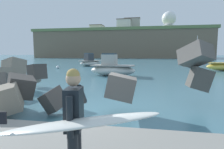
{
  "coord_description": "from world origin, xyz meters",
  "views": [
    {
      "loc": [
        1.62,
        -6.75,
        2.23
      ],
      "look_at": [
        0.31,
        0.5,
        1.4
      ],
      "focal_mm": 30.68,
      "sensor_mm": 36.0,
      "label": 1
    }
  ],
  "objects_px": {
    "boat_near_right": "(195,61)",
    "station_building_east": "(132,24)",
    "boat_near_left": "(112,68)",
    "station_building_central": "(97,29)",
    "radar_dome": "(169,21)",
    "boat_mid_left": "(90,62)",
    "station_building_west": "(124,24)",
    "mooring_buoy_inner": "(58,67)",
    "surfer_with_board": "(75,122)"
  },
  "relations": [
    {
      "from": "station_building_central",
      "to": "boat_mid_left",
      "type": "bearing_deg",
      "value": -76.44
    },
    {
      "from": "boat_near_right",
      "to": "station_building_west",
      "type": "xyz_separation_m",
      "value": [
        -20.67,
        43.81,
        14.6
      ]
    },
    {
      "from": "boat_near_left",
      "to": "station_building_central",
      "type": "height_order",
      "value": "station_building_central"
    },
    {
      "from": "mooring_buoy_inner",
      "to": "station_building_east",
      "type": "distance_m",
      "value": 68.39
    },
    {
      "from": "boat_near_right",
      "to": "radar_dome",
      "type": "bearing_deg",
      "value": 89.75
    },
    {
      "from": "boat_near_left",
      "to": "mooring_buoy_inner",
      "type": "bearing_deg",
      "value": 142.61
    },
    {
      "from": "mooring_buoy_inner",
      "to": "radar_dome",
      "type": "relative_size",
      "value": 0.04
    },
    {
      "from": "surfer_with_board",
      "to": "mooring_buoy_inner",
      "type": "xyz_separation_m",
      "value": [
        -11.6,
        23.14,
        -1.06
      ]
    },
    {
      "from": "surfer_with_board",
      "to": "station_building_central",
      "type": "relative_size",
      "value": 0.28
    },
    {
      "from": "boat_near_right",
      "to": "mooring_buoy_inner",
      "type": "relative_size",
      "value": 13.47
    },
    {
      "from": "boat_mid_left",
      "to": "station_building_east",
      "type": "distance_m",
      "value": 62.04
    },
    {
      "from": "boat_near_left",
      "to": "mooring_buoy_inner",
      "type": "relative_size",
      "value": 10.66
    },
    {
      "from": "station_building_central",
      "to": "station_building_east",
      "type": "xyz_separation_m",
      "value": [
        19.68,
        -10.45,
        0.66
      ]
    },
    {
      "from": "boat_near_right",
      "to": "radar_dome",
      "type": "xyz_separation_m",
      "value": [
        0.25,
        57.32,
        17.6
      ]
    },
    {
      "from": "station_building_east",
      "to": "surfer_with_board",
      "type": "bearing_deg",
      "value": -86.17
    },
    {
      "from": "boat_near_right",
      "to": "station_building_west",
      "type": "height_order",
      "value": "station_building_west"
    },
    {
      "from": "mooring_buoy_inner",
      "to": "station_building_central",
      "type": "distance_m",
      "value": 79.5
    },
    {
      "from": "radar_dome",
      "to": "station_building_central",
      "type": "distance_m",
      "value": 37.34
    },
    {
      "from": "boat_near_left",
      "to": "station_building_central",
      "type": "relative_size",
      "value": 0.61
    },
    {
      "from": "surfer_with_board",
      "to": "station_building_central",
      "type": "bearing_deg",
      "value": 104.4
    },
    {
      "from": "station_building_central",
      "to": "station_building_east",
      "type": "distance_m",
      "value": 22.3
    },
    {
      "from": "boat_near_right",
      "to": "station_building_west",
      "type": "relative_size",
      "value": 0.92
    },
    {
      "from": "surfer_with_board",
      "to": "radar_dome",
      "type": "height_order",
      "value": "radar_dome"
    },
    {
      "from": "boat_near_right",
      "to": "boat_mid_left",
      "type": "distance_m",
      "value": 23.61
    },
    {
      "from": "radar_dome",
      "to": "station_building_east",
      "type": "distance_m",
      "value": 20.25
    },
    {
      "from": "boat_near_right",
      "to": "station_building_central",
      "type": "bearing_deg",
      "value": 122.54
    },
    {
      "from": "station_building_west",
      "to": "station_building_central",
      "type": "height_order",
      "value": "station_building_west"
    },
    {
      "from": "station_building_west",
      "to": "boat_near_left",
      "type": "bearing_deg",
      "value": -84.26
    },
    {
      "from": "boat_mid_left",
      "to": "station_building_central",
      "type": "distance_m",
      "value": 74.02
    },
    {
      "from": "surfer_with_board",
      "to": "boat_near_left",
      "type": "bearing_deg",
      "value": 98.4
    },
    {
      "from": "station_building_east",
      "to": "radar_dome",
      "type": "bearing_deg",
      "value": 29.36
    },
    {
      "from": "mooring_buoy_inner",
      "to": "station_building_central",
      "type": "relative_size",
      "value": 0.06
    },
    {
      "from": "boat_near_right",
      "to": "mooring_buoy_inner",
      "type": "distance_m",
      "value": 29.68
    },
    {
      "from": "boat_near_left",
      "to": "station_building_east",
      "type": "height_order",
      "value": "station_building_east"
    },
    {
      "from": "boat_near_left",
      "to": "station_building_east",
      "type": "relative_size",
      "value": 0.64
    },
    {
      "from": "boat_near_left",
      "to": "radar_dome",
      "type": "height_order",
      "value": "radar_dome"
    },
    {
      "from": "radar_dome",
      "to": "boat_near_right",
      "type": "bearing_deg",
      "value": -90.25
    },
    {
      "from": "boat_near_right",
      "to": "station_building_east",
      "type": "bearing_deg",
      "value": 109.99
    },
    {
      "from": "surfer_with_board",
      "to": "boat_near_right",
      "type": "bearing_deg",
      "value": 74.97
    },
    {
      "from": "boat_mid_left",
      "to": "station_building_west",
      "type": "bearing_deg",
      "value": 90.76
    },
    {
      "from": "boat_near_left",
      "to": "station_building_central",
      "type": "xyz_separation_m",
      "value": [
        -23.3,
        83.87,
        14.35
      ]
    },
    {
      "from": "boat_near_left",
      "to": "boat_mid_left",
      "type": "relative_size",
      "value": 1.03
    },
    {
      "from": "boat_near_left",
      "to": "boat_mid_left",
      "type": "height_order",
      "value": "boat_mid_left"
    },
    {
      "from": "boat_near_left",
      "to": "boat_mid_left",
      "type": "bearing_deg",
      "value": 115.26
    },
    {
      "from": "station_building_west",
      "to": "station_building_east",
      "type": "bearing_deg",
      "value": 47.1
    },
    {
      "from": "mooring_buoy_inner",
      "to": "boat_mid_left",
      "type": "bearing_deg",
      "value": 64.65
    },
    {
      "from": "surfer_with_board",
      "to": "mooring_buoy_inner",
      "type": "distance_m",
      "value": 25.9
    },
    {
      "from": "boat_near_right",
      "to": "mooring_buoy_inner",
      "type": "bearing_deg",
      "value": -140.44
    },
    {
      "from": "radar_dome",
      "to": "station_building_central",
      "type": "xyz_separation_m",
      "value": [
        -37.2,
        0.6,
        -3.11
      ]
    },
    {
      "from": "radar_dome",
      "to": "boat_mid_left",
      "type": "bearing_deg",
      "value": -106.08
    }
  ]
}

